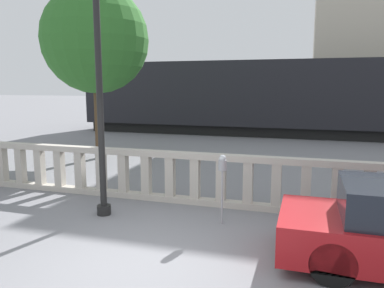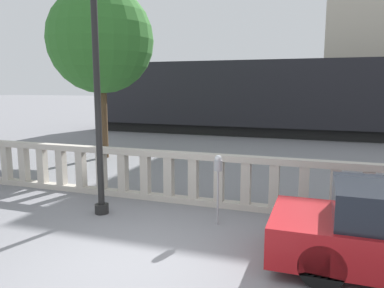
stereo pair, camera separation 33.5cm
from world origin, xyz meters
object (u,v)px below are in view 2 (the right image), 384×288
at_px(parking_meter, 218,170).
at_px(tree_left, 101,40).
at_px(lamppost, 97,79).
at_px(train_near, 302,97).

relative_size(parking_meter, tree_left, 0.22).
relative_size(lamppost, train_near, 0.24).
bearing_deg(lamppost, train_near, 76.71).
bearing_deg(parking_meter, lamppost, -175.73).
xyz_separation_m(lamppost, parking_meter, (2.47, 0.18, -1.71)).
relative_size(parking_meter, train_near, 0.06).
height_order(parking_meter, train_near, train_near).
bearing_deg(tree_left, train_near, 52.13).
bearing_deg(train_near, parking_meter, -93.38).
distance_m(lamppost, tree_left, 6.52).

